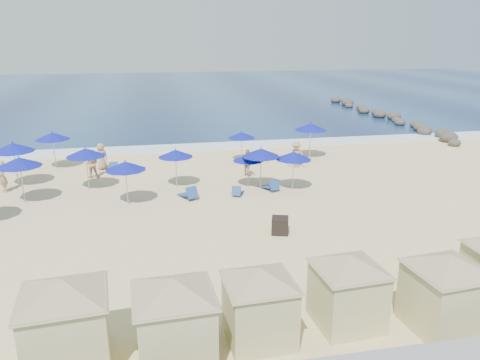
% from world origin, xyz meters
% --- Properties ---
extents(ground, '(160.00, 160.00, 0.00)m').
position_xyz_m(ground, '(0.00, 0.00, 0.00)').
color(ground, beige).
rests_on(ground, ground).
extents(ocean, '(160.00, 80.00, 0.06)m').
position_xyz_m(ocean, '(0.00, 55.00, 0.03)').
color(ocean, '#0E2451').
rests_on(ocean, ground).
extents(surf_line, '(160.00, 2.50, 0.08)m').
position_xyz_m(surf_line, '(0.00, 15.50, 0.04)').
color(surf_line, white).
rests_on(surf_line, ground).
extents(rock_jetty, '(2.56, 26.66, 0.96)m').
position_xyz_m(rock_jetty, '(24.01, 24.90, 0.36)').
color(rock_jetty, '#312C29').
rests_on(rock_jetty, ground).
extents(trash_bin, '(0.93, 0.93, 0.74)m').
position_xyz_m(trash_bin, '(4.80, -2.10, 0.37)').
color(trash_bin, black).
rests_on(trash_bin, ground).
extents(cabana_0, '(4.56, 4.56, 2.87)m').
position_xyz_m(cabana_0, '(-3.18, -9.54, 1.64)').
color(cabana_0, '#C7BE88').
rests_on(cabana_0, ground).
extents(cabana_1, '(4.40, 4.40, 2.76)m').
position_xyz_m(cabana_1, '(-0.35, -9.88, 1.58)').
color(cabana_1, '#C7BE88').
rests_on(cabana_1, ground).
extents(cabana_2, '(4.06, 4.06, 2.55)m').
position_xyz_m(cabana_2, '(2.09, -9.42, 1.46)').
color(cabana_2, '#C7BE88').
rests_on(cabana_2, ground).
extents(cabana_3, '(4.09, 4.09, 2.57)m').
position_xyz_m(cabana_3, '(4.92, -9.17, 1.47)').
color(cabana_3, '#C7BE88').
rests_on(cabana_3, ground).
extents(cabana_4, '(4.28, 4.28, 2.70)m').
position_xyz_m(cabana_4, '(7.70, -9.94, 1.54)').
color(cabana_4, '#C7BE88').
rests_on(cabana_4, ground).
extents(umbrella_2, '(2.41, 2.41, 2.74)m').
position_xyz_m(umbrella_2, '(-8.54, 7.53, 2.37)').
color(umbrella_2, '#A5A8AD').
rests_on(umbrella_2, ground).
extents(umbrella_3, '(2.29, 2.29, 2.60)m').
position_xyz_m(umbrella_3, '(-7.49, 4.41, 2.26)').
color(umbrella_3, '#A5A8AD').
rests_on(umbrella_3, ground).
extents(umbrella_4, '(2.25, 2.25, 2.56)m').
position_xyz_m(umbrella_4, '(-7.05, 11.22, 2.22)').
color(umbrella_4, '#A5A8AD').
rests_on(umbrella_4, ground).
extents(umbrella_5, '(2.24, 2.24, 2.55)m').
position_xyz_m(umbrella_5, '(-4.37, 6.11, 2.22)').
color(umbrella_5, '#A5A8AD').
rests_on(umbrella_5, ground).
extents(umbrella_6, '(2.14, 2.14, 2.44)m').
position_xyz_m(umbrella_6, '(-2.06, 3.13, 2.11)').
color(umbrella_6, '#A5A8AD').
rests_on(umbrella_6, ground).
extents(umbrella_7, '(2.05, 2.05, 2.33)m').
position_xyz_m(umbrella_7, '(0.67, 5.67, 2.02)').
color(umbrella_7, '#A5A8AD').
rests_on(umbrella_7, ground).
extents(umbrella_8, '(2.22, 2.22, 2.52)m').
position_xyz_m(umbrella_8, '(5.43, 4.25, 2.19)').
color(umbrella_8, '#A5A8AD').
rests_on(umbrella_8, ground).
extents(umbrella_9, '(1.93, 1.93, 2.20)m').
position_xyz_m(umbrella_9, '(5.57, 10.59, 1.90)').
color(umbrella_9, '#A5A8AD').
rests_on(umbrella_9, ground).
extents(umbrella_10, '(1.82, 1.82, 2.07)m').
position_xyz_m(umbrella_10, '(4.80, 4.76, 1.79)').
color(umbrella_10, '#A5A8AD').
rests_on(umbrella_10, ground).
extents(umbrella_11, '(2.07, 2.07, 2.36)m').
position_xyz_m(umbrella_11, '(7.21, 3.73, 2.05)').
color(umbrella_11, '#A5A8AD').
rests_on(umbrella_11, ground).
extents(umbrella_12, '(2.33, 2.33, 2.65)m').
position_xyz_m(umbrella_12, '(10.64, 10.64, 2.30)').
color(umbrella_12, '#A5A8AD').
rests_on(umbrella_12, ground).
extents(beach_chair_2, '(0.86, 1.39, 0.71)m').
position_xyz_m(beach_chair_2, '(-3.22, 9.72, 0.25)').
color(beach_chair_2, navy).
rests_on(beach_chair_2, ground).
extents(beach_chair_3, '(1.13, 1.54, 0.77)m').
position_xyz_m(beach_chair_3, '(1.19, 3.40, 0.27)').
color(beach_chair_3, navy).
rests_on(beach_chair_3, ground).
extents(beach_chair_4, '(0.91, 1.24, 0.62)m').
position_xyz_m(beach_chair_4, '(3.90, 3.41, 0.22)').
color(beach_chair_4, navy).
rests_on(beach_chair_4, ground).
extents(beach_chair_5, '(0.99, 1.42, 0.72)m').
position_xyz_m(beach_chair_5, '(5.96, 3.93, 0.25)').
color(beach_chair_5, navy).
rests_on(beach_chair_5, ground).
extents(beachgoer_0, '(0.69, 0.79, 1.82)m').
position_xyz_m(beachgoer_0, '(-9.06, 6.55, 0.91)').
color(beachgoer_0, tan).
rests_on(beachgoer_0, ground).
extents(beachgoer_1, '(0.91, 0.72, 1.79)m').
position_xyz_m(beachgoer_1, '(-4.41, 8.58, 0.90)').
color(beachgoer_1, tan).
rests_on(beachgoer_1, ground).
extents(beachgoer_2, '(0.93, 1.09, 1.75)m').
position_xyz_m(beachgoer_2, '(5.23, 6.96, 0.87)').
color(beachgoer_2, tan).
rests_on(beachgoer_2, ground).
extents(beachgoer_3, '(1.36, 1.16, 1.83)m').
position_xyz_m(beachgoer_3, '(8.83, 8.23, 0.91)').
color(beachgoer_3, tan).
rests_on(beachgoer_3, ground).
extents(beachgoer_4, '(1.03, 0.96, 1.77)m').
position_xyz_m(beachgoer_4, '(-3.96, 10.37, 0.89)').
color(beachgoer_4, tan).
rests_on(beachgoer_4, ground).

